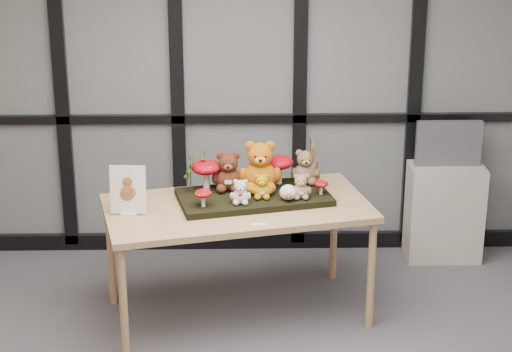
{
  "coord_description": "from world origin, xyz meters",
  "views": [
    {
      "loc": [
        -0.01,
        -4.14,
        3.01
      ],
      "look_at": [
        0.1,
        1.34,
        1.0
      ],
      "focal_mm": 65.0,
      "sensor_mm": 36.0,
      "label": 1
    }
  ],
  "objects_px": {
    "bear_beige_small": "(301,185)",
    "diorama_tray": "(254,197)",
    "display_table": "(237,215)",
    "bear_pooh_yellow": "(260,163)",
    "sign_holder": "(128,192)",
    "bear_tan_back": "(306,164)",
    "mushroom_back_left": "(206,174)",
    "bear_white_bow": "(240,190)",
    "cabinet": "(444,212)",
    "bear_small_yellow": "(262,185)",
    "mushroom_front_left": "(203,197)",
    "monitor": "(449,143)",
    "plush_cream_hedgehog": "(288,192)",
    "bear_brown_medium": "(228,169)",
    "mushroom_back_right": "(279,168)",
    "mushroom_front_right": "(321,187)"
  },
  "relations": [
    {
      "from": "cabinet",
      "to": "diorama_tray",
      "type": "bearing_deg",
      "value": -151.18
    },
    {
      "from": "bear_beige_small",
      "to": "mushroom_front_left",
      "type": "xyz_separation_m",
      "value": [
        -0.62,
        -0.14,
        -0.03
      ]
    },
    {
      "from": "sign_holder",
      "to": "bear_beige_small",
      "type": "bearing_deg",
      "value": 11.51
    },
    {
      "from": "bear_pooh_yellow",
      "to": "bear_tan_back",
      "type": "xyz_separation_m",
      "value": [
        0.31,
        0.12,
        -0.05
      ]
    },
    {
      "from": "bear_white_bow",
      "to": "plush_cream_hedgehog",
      "type": "height_order",
      "value": "bear_white_bow"
    },
    {
      "from": "bear_tan_back",
      "to": "mushroom_back_left",
      "type": "xyz_separation_m",
      "value": [
        -0.66,
        -0.12,
        -0.02
      ]
    },
    {
      "from": "bear_beige_small",
      "to": "diorama_tray",
      "type": "bearing_deg",
      "value": 153.68
    },
    {
      "from": "bear_brown_medium",
      "to": "bear_small_yellow",
      "type": "bearing_deg",
      "value": -48.21
    },
    {
      "from": "bear_pooh_yellow",
      "to": "mushroom_back_left",
      "type": "relative_size",
      "value": 1.68
    },
    {
      "from": "diorama_tray",
      "to": "monitor",
      "type": "bearing_deg",
      "value": 16.37
    },
    {
      "from": "bear_beige_small",
      "to": "mushroom_front_left",
      "type": "height_order",
      "value": "bear_beige_small"
    },
    {
      "from": "bear_small_yellow",
      "to": "mushroom_front_left",
      "type": "distance_m",
      "value": 0.4
    },
    {
      "from": "bear_tan_back",
      "to": "mushroom_front_left",
      "type": "xyz_separation_m",
      "value": [
        -0.67,
        -0.42,
        -0.07
      ]
    },
    {
      "from": "plush_cream_hedgehog",
      "to": "mushroom_front_right",
      "type": "bearing_deg",
      "value": 9.45
    },
    {
      "from": "display_table",
      "to": "mushroom_front_right",
      "type": "relative_size",
      "value": 17.8
    },
    {
      "from": "mushroom_back_left",
      "to": "sign_holder",
      "type": "height_order",
      "value": "sign_holder"
    },
    {
      "from": "mushroom_back_right",
      "to": "bear_white_bow",
      "type": "bearing_deg",
      "value": -126.48
    },
    {
      "from": "monitor",
      "to": "cabinet",
      "type": "bearing_deg",
      "value": -90.0
    },
    {
      "from": "bear_tan_back",
      "to": "monitor",
      "type": "bearing_deg",
      "value": 15.84
    },
    {
      "from": "bear_small_yellow",
      "to": "cabinet",
      "type": "relative_size",
      "value": 0.24
    },
    {
      "from": "cabinet",
      "to": "bear_tan_back",
      "type": "bearing_deg",
      "value": -151.9
    },
    {
      "from": "monitor",
      "to": "plush_cream_hedgehog",
      "type": "bearing_deg",
      "value": -143.29
    },
    {
      "from": "display_table",
      "to": "bear_pooh_yellow",
      "type": "bearing_deg",
      "value": 36.67
    },
    {
      "from": "diorama_tray",
      "to": "bear_white_bow",
      "type": "bearing_deg",
      "value": -132.61
    },
    {
      "from": "bear_pooh_yellow",
      "to": "mushroom_back_right",
      "type": "bearing_deg",
      "value": 26.59
    },
    {
      "from": "display_table",
      "to": "bear_white_bow",
      "type": "xyz_separation_m",
      "value": [
        0.02,
        -0.06,
        0.2
      ]
    },
    {
      "from": "mushroom_front_right",
      "to": "cabinet",
      "type": "height_order",
      "value": "mushroom_front_right"
    },
    {
      "from": "bear_small_yellow",
      "to": "mushroom_front_right",
      "type": "distance_m",
      "value": 0.39
    },
    {
      "from": "display_table",
      "to": "mushroom_front_left",
      "type": "xyz_separation_m",
      "value": [
        -0.21,
        -0.12,
        0.17
      ]
    },
    {
      "from": "bear_white_bow",
      "to": "plush_cream_hedgehog",
      "type": "distance_m",
      "value": 0.31
    },
    {
      "from": "display_table",
      "to": "cabinet",
      "type": "bearing_deg",
      "value": 16.65
    },
    {
      "from": "bear_beige_small",
      "to": "cabinet",
      "type": "distance_m",
      "value": 1.54
    },
    {
      "from": "bear_white_bow",
      "to": "bear_beige_small",
      "type": "bearing_deg",
      "value": -0.76
    },
    {
      "from": "bear_tan_back",
      "to": "cabinet",
      "type": "bearing_deg",
      "value": 15.09
    },
    {
      "from": "bear_brown_medium",
      "to": "mushroom_front_left",
      "type": "xyz_separation_m",
      "value": [
        -0.16,
        -0.3,
        -0.08
      ]
    },
    {
      "from": "plush_cream_hedgehog",
      "to": "cabinet",
      "type": "bearing_deg",
      "value": 23.14
    },
    {
      "from": "sign_holder",
      "to": "diorama_tray",
      "type": "bearing_deg",
      "value": 19.42
    },
    {
      "from": "cabinet",
      "to": "monitor",
      "type": "relative_size",
      "value": 1.52
    },
    {
      "from": "bear_small_yellow",
      "to": "monitor",
      "type": "xyz_separation_m",
      "value": [
        1.39,
        0.88,
        -0.02
      ]
    },
    {
      "from": "plush_cream_hedgehog",
      "to": "sign_holder",
      "type": "height_order",
      "value": "sign_holder"
    },
    {
      "from": "bear_tan_back",
      "to": "mushroom_front_left",
      "type": "height_order",
      "value": "bear_tan_back"
    },
    {
      "from": "bear_beige_small",
      "to": "mushroom_back_left",
      "type": "relative_size",
      "value": 0.82
    },
    {
      "from": "bear_pooh_yellow",
      "to": "mushroom_back_right",
      "type": "height_order",
      "value": "bear_pooh_yellow"
    },
    {
      "from": "cabinet",
      "to": "sign_holder",
      "type": "bearing_deg",
      "value": -155.41
    },
    {
      "from": "bear_pooh_yellow",
      "to": "mushroom_back_left",
      "type": "xyz_separation_m",
      "value": [
        -0.35,
        0.01,
        -0.07
      ]
    },
    {
      "from": "bear_beige_small",
      "to": "plush_cream_hedgehog",
      "type": "xyz_separation_m",
      "value": [
        -0.08,
        -0.03,
        -0.04
      ]
    },
    {
      "from": "bear_white_bow",
      "to": "sign_holder",
      "type": "bearing_deg",
      "value": 172.84
    },
    {
      "from": "mushroom_front_left",
      "to": "monitor",
      "type": "relative_size",
      "value": 0.26
    },
    {
      "from": "diorama_tray",
      "to": "bear_pooh_yellow",
      "type": "xyz_separation_m",
      "value": [
        0.04,
        0.09,
        0.2
      ]
    },
    {
      "from": "diorama_tray",
      "to": "monitor",
      "type": "xyz_separation_m",
      "value": [
        1.44,
        0.81,
        0.09
      ]
    }
  ]
}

